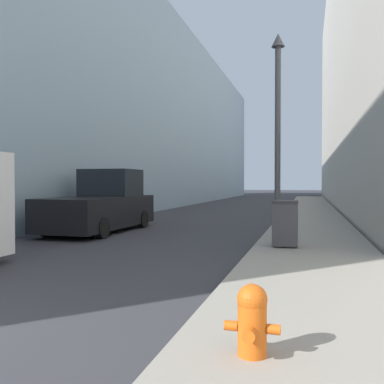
{
  "coord_description": "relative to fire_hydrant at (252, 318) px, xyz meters",
  "views": [
    {
      "loc": [
        4.63,
        -2.83,
        1.68
      ],
      "look_at": [
        -1.18,
        18.39,
        1.21
      ],
      "focal_mm": 40.0,
      "sensor_mm": 36.0,
      "label": 1
    }
  ],
  "objects": [
    {
      "name": "fire_hydrant",
      "position": [
        0.0,
        0.0,
        0.0
      ],
      "size": [
        0.5,
        0.39,
        0.64
      ],
      "color": "#D15614",
      "rests_on": "sidewalk_right"
    },
    {
      "name": "building_left_glass",
      "position": [
        -14.14,
        25.05,
        6.12
      ],
      "size": [
        12.0,
        60.0,
        13.19
      ],
      "color": "#849EB2",
      "rests_on": "ground"
    },
    {
      "name": "trash_bin",
      "position": [
        -0.06,
        6.77,
        0.24
      ],
      "size": [
        0.6,
        0.64,
        1.12
      ],
      "color": "#3D3D42",
      "rests_on": "sidewalk_right"
    },
    {
      "name": "pickup_truck",
      "position": [
        -6.46,
        9.69,
        0.42
      ],
      "size": [
        2.11,
        5.25,
        2.17
      ],
      "color": "black",
      "rests_on": "ground"
    },
    {
      "name": "lamppost",
      "position": [
        -0.42,
        9.21,
        2.89
      ],
      "size": [
        0.39,
        0.39,
        5.98
      ],
      "color": "#4C4C51",
      "rests_on": "sidewalk_right"
    },
    {
      "name": "sidewalk_right",
      "position": [
        0.6,
        17.05,
        -0.4
      ],
      "size": [
        2.85,
        60.0,
        0.14
      ],
      "color": "gray",
      "rests_on": "ground"
    }
  ]
}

